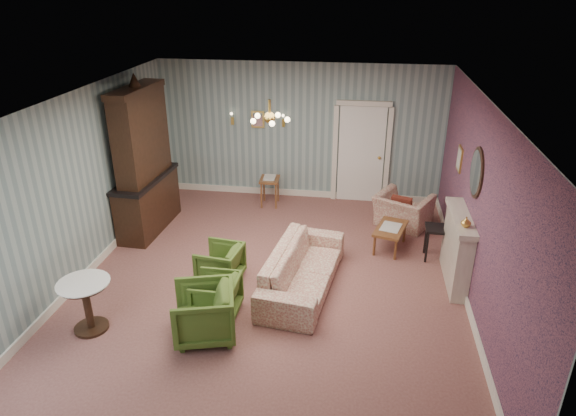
% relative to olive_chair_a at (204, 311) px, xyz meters
% --- Properties ---
extents(floor, '(7.00, 7.00, 0.00)m').
position_rel_olive_chair_a_xyz_m(floor, '(0.65, 1.50, -0.40)').
color(floor, '#88584F').
rests_on(floor, ground).
extents(ceiling, '(7.00, 7.00, 0.00)m').
position_rel_olive_chair_a_xyz_m(ceiling, '(0.65, 1.50, 2.50)').
color(ceiling, white).
rests_on(ceiling, ground).
extents(wall_back, '(6.00, 0.00, 6.00)m').
position_rel_olive_chair_a_xyz_m(wall_back, '(0.65, 5.00, 1.05)').
color(wall_back, slate).
rests_on(wall_back, ground).
extents(wall_front, '(6.00, 0.00, 6.00)m').
position_rel_olive_chair_a_xyz_m(wall_front, '(0.65, -2.00, 1.05)').
color(wall_front, slate).
rests_on(wall_front, ground).
extents(wall_left, '(0.00, 7.00, 7.00)m').
position_rel_olive_chair_a_xyz_m(wall_left, '(-2.35, 1.50, 1.05)').
color(wall_left, slate).
rests_on(wall_left, ground).
extents(wall_right, '(0.00, 7.00, 7.00)m').
position_rel_olive_chair_a_xyz_m(wall_right, '(3.65, 1.50, 1.05)').
color(wall_right, slate).
rests_on(wall_right, ground).
extents(wall_right_floral, '(0.00, 7.00, 7.00)m').
position_rel_olive_chair_a_xyz_m(wall_right_floral, '(3.63, 1.50, 1.05)').
color(wall_right_floral, '#AD5662').
rests_on(wall_right_floral, ground).
extents(door, '(1.12, 0.12, 2.16)m').
position_rel_olive_chair_a_xyz_m(door, '(1.95, 4.96, 0.68)').
color(door, white).
rests_on(door, floor).
extents(olive_chair_a, '(0.92, 0.96, 0.81)m').
position_rel_olive_chair_a_xyz_m(olive_chair_a, '(0.00, 0.00, 0.00)').
color(olive_chair_a, '#456322').
rests_on(olive_chair_a, floor).
extents(olive_chair_b, '(0.60, 0.64, 0.65)m').
position_rel_olive_chair_a_xyz_m(olive_chair_b, '(0.02, 0.51, -0.08)').
color(olive_chair_b, '#456322').
rests_on(olive_chair_b, floor).
extents(olive_chair_c, '(0.68, 0.72, 0.66)m').
position_rel_olive_chair_a_xyz_m(olive_chair_c, '(-0.17, 1.39, -0.07)').
color(olive_chair_c, '#456322').
rests_on(olive_chair_c, floor).
extents(sofa_chintz, '(0.96, 2.35, 0.89)m').
position_rel_olive_chair_a_xyz_m(sofa_chintz, '(1.16, 1.38, 0.04)').
color(sofa_chintz, '#9A473E').
rests_on(sofa_chintz, floor).
extents(wingback_chair, '(1.17, 1.03, 0.86)m').
position_rel_olive_chair_a_xyz_m(wingback_chair, '(2.81, 3.82, 0.02)').
color(wingback_chair, '#9A473E').
rests_on(wingback_chair, floor).
extents(dresser, '(0.68, 1.76, 2.89)m').
position_rel_olive_chair_a_xyz_m(dresser, '(-2.00, 3.00, 1.04)').
color(dresser, black).
rests_on(dresser, floor).
extents(fireplace, '(0.30, 1.40, 1.16)m').
position_rel_olive_chair_a_xyz_m(fireplace, '(3.51, 1.90, 0.18)').
color(fireplace, beige).
rests_on(fireplace, floor).
extents(mantel_vase, '(0.15, 0.15, 0.15)m').
position_rel_olive_chair_a_xyz_m(mantel_vase, '(3.49, 1.50, 0.83)').
color(mantel_vase, gold).
rests_on(mantel_vase, fireplace).
extents(oval_mirror, '(0.04, 0.76, 0.84)m').
position_rel_olive_chair_a_xyz_m(oval_mirror, '(3.61, 1.90, 1.45)').
color(oval_mirror, white).
rests_on(oval_mirror, wall_right).
extents(framed_print, '(0.04, 0.34, 0.42)m').
position_rel_olive_chair_a_xyz_m(framed_print, '(3.62, 3.25, 1.20)').
color(framed_print, gold).
rests_on(framed_print, wall_right).
extents(coffee_table, '(0.67, 0.93, 0.43)m').
position_rel_olive_chair_a_xyz_m(coffee_table, '(2.54, 2.84, -0.19)').
color(coffee_table, brown).
rests_on(coffee_table, floor).
extents(side_table_black, '(0.41, 0.41, 0.60)m').
position_rel_olive_chair_a_xyz_m(side_table_black, '(3.30, 2.58, -0.10)').
color(side_table_black, black).
rests_on(side_table_black, floor).
extents(pedestal_table, '(0.89, 0.89, 0.76)m').
position_rel_olive_chair_a_xyz_m(pedestal_table, '(-1.60, -0.09, -0.02)').
color(pedestal_table, black).
rests_on(pedestal_table, floor).
extents(nesting_table, '(0.42, 0.52, 0.65)m').
position_rel_olive_chair_a_xyz_m(nesting_table, '(0.08, 4.42, -0.08)').
color(nesting_table, brown).
rests_on(nesting_table, floor).
extents(gilt_mirror_back, '(0.28, 0.06, 0.36)m').
position_rel_olive_chair_a_xyz_m(gilt_mirror_back, '(-0.25, 4.96, 1.30)').
color(gilt_mirror_back, gold).
rests_on(gilt_mirror_back, wall_back).
extents(sconce_left, '(0.16, 0.12, 0.30)m').
position_rel_olive_chair_a_xyz_m(sconce_left, '(-0.80, 4.94, 1.30)').
color(sconce_left, gold).
rests_on(sconce_left, wall_back).
extents(sconce_right, '(0.16, 0.12, 0.30)m').
position_rel_olive_chair_a_xyz_m(sconce_right, '(0.30, 4.94, 1.30)').
color(sconce_right, gold).
rests_on(sconce_right, wall_back).
extents(chandelier, '(0.56, 0.56, 0.36)m').
position_rel_olive_chair_a_xyz_m(chandelier, '(0.65, 1.50, 2.23)').
color(chandelier, gold).
rests_on(chandelier, ceiling).
extents(burgundy_cushion, '(0.41, 0.28, 0.39)m').
position_rel_olive_chair_a_xyz_m(burgundy_cushion, '(2.76, 3.67, 0.08)').
color(burgundy_cushion, maroon).
rests_on(burgundy_cushion, wingback_chair).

